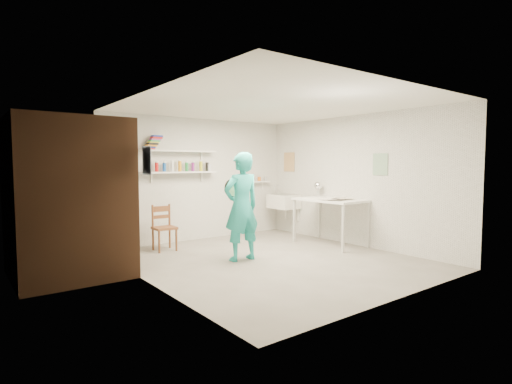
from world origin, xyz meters
TOP-DOWN VIEW (x-y plane):
  - floor at (0.00, 0.00)m, footprint 4.00×4.50m
  - ceiling at (0.00, 0.00)m, footprint 4.00×4.50m
  - wall_back at (0.00, 2.26)m, footprint 4.00×0.02m
  - wall_front at (0.00, -2.26)m, footprint 4.00×0.02m
  - wall_left at (-2.01, 0.00)m, footprint 0.02×4.50m
  - wall_right at (2.01, 0.00)m, footprint 0.02×4.50m
  - doorway_recess at (-1.99, 1.05)m, footprint 0.02×0.90m
  - corridor_box at (-2.70, 1.05)m, footprint 1.40×1.50m
  - door_lintel at (-1.97, 1.05)m, footprint 0.06×1.05m
  - door_jamb_near at (-1.97, 0.55)m, footprint 0.06×0.10m
  - door_jamb_far at (-1.97, 1.55)m, footprint 0.06×0.10m
  - shelf_lower at (-0.50, 2.13)m, footprint 1.50×0.22m
  - shelf_upper at (-0.50, 2.13)m, footprint 1.50×0.22m
  - ledge_shelf at (1.35, 2.17)m, footprint 0.70×0.14m
  - poster_left at (-1.99, 0.05)m, footprint 0.01×0.28m
  - poster_right_a at (1.99, 1.80)m, footprint 0.01×0.34m
  - poster_right_b at (1.99, -0.55)m, footprint 0.01×0.30m
  - belfast_sink at (1.75, 1.70)m, footprint 0.48×0.60m
  - man at (-0.36, 0.29)m, footprint 0.63×0.42m
  - wall_clock at (-0.37, 0.51)m, footprint 0.30×0.04m
  - wooden_chair at (-1.03, 1.67)m, footprint 0.39×0.37m
  - work_table at (1.64, 0.27)m, footprint 0.77×1.29m
  - desk_lamp at (1.85, 0.79)m, footprint 0.16×0.16m
  - spray_cans at (-0.50, 2.13)m, footprint 1.31×0.06m
  - book_stack at (-1.02, 2.13)m, footprint 0.34×0.14m
  - ledge_pots at (1.35, 2.17)m, footprint 0.48×0.07m
  - papers at (1.64, 0.27)m, footprint 0.30×0.22m

SIDE VIEW (x-z plane):
  - floor at x=0.00m, z-range -0.02..0.00m
  - wooden_chair at x=-1.03m, z-range 0.00..0.79m
  - work_table at x=1.64m, z-range 0.00..0.86m
  - belfast_sink at x=1.75m, z-range 0.55..0.85m
  - man at x=-0.36m, z-range 0.00..1.69m
  - papers at x=1.64m, z-range 0.86..0.89m
  - doorway_recess at x=-1.99m, z-range 0.00..2.00m
  - door_jamb_near at x=-1.97m, z-range 0.00..2.00m
  - door_jamb_far at x=-1.97m, z-range 0.00..2.00m
  - corridor_box at x=-2.70m, z-range 0.00..2.10m
  - desk_lamp at x=1.85m, z-range 1.00..1.16m
  - ledge_shelf at x=1.35m, z-range 1.11..1.14m
  - wall_clock at x=-0.37m, z-range 0.97..1.28m
  - ledge_pots at x=1.35m, z-range 1.14..1.22m
  - wall_back at x=0.00m, z-range 0.00..2.40m
  - wall_front at x=0.00m, z-range 0.00..2.40m
  - wall_left at x=-2.01m, z-range 0.00..2.40m
  - wall_right at x=2.01m, z-range 0.00..2.40m
  - shelf_lower at x=-0.50m, z-range 1.34..1.36m
  - spray_cans at x=-0.50m, z-range 1.36..1.53m
  - poster_right_b at x=1.99m, z-range 1.31..1.69m
  - poster_left at x=-1.99m, z-range 1.37..1.73m
  - poster_right_a at x=1.99m, z-range 1.34..1.76m
  - shelf_upper at x=-0.50m, z-range 1.74..1.76m
  - book_stack at x=-1.02m, z-range 1.77..2.02m
  - door_lintel at x=-1.97m, z-range 2.00..2.10m
  - ceiling at x=0.00m, z-range 2.40..2.42m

